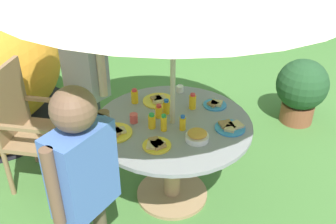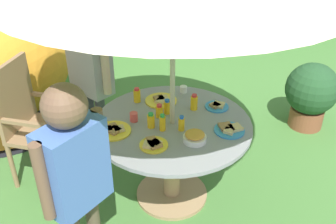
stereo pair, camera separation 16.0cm
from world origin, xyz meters
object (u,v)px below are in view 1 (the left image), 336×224
at_px(juice_bottle_mid_left, 164,123).
at_px(cup_near, 134,118).
at_px(juice_bottle_near_right, 159,111).
at_px(plate_front_edge, 230,127).
at_px(juice_bottle_spot_b, 193,102).
at_px(child_in_blue_shirt, 82,170).
at_px(juice_bottle_spot_a, 135,96).
at_px(snack_bowl, 197,136).
at_px(juice_bottle_back_edge, 166,107).
at_px(wooden_chair, 26,123).
at_px(juice_bottle_far_left, 183,123).
at_px(plate_center_front, 159,100).
at_px(plate_near_left, 156,145).
at_px(juice_bottle_far_right, 152,121).
at_px(cup_far, 180,89).
at_px(plate_center_back, 215,104).
at_px(potted_plant, 301,89).
at_px(garden_table, 172,144).
at_px(child_in_grey_shirt, 84,65).
at_px(plate_mid_right, 114,132).

bearing_deg(juice_bottle_mid_left, cup_near, 132.96).
bearing_deg(juice_bottle_near_right, plate_front_edge, -38.23).
bearing_deg(juice_bottle_near_right, juice_bottle_spot_b, 4.96).
height_order(child_in_blue_shirt, juice_bottle_spot_a, child_in_blue_shirt).
distance_m(snack_bowl, juice_bottle_spot_a, 0.69).
height_order(juice_bottle_mid_left, juice_bottle_back_edge, juice_bottle_mid_left).
bearing_deg(juice_bottle_mid_left, wooden_chair, 143.00).
distance_m(juice_bottle_far_left, juice_bottle_spot_b, 0.31).
height_order(snack_bowl, plate_center_front, snack_bowl).
bearing_deg(child_in_blue_shirt, juice_bottle_mid_left, -0.07).
bearing_deg(plate_near_left, juice_bottle_spot_a, 86.19).
bearing_deg(juice_bottle_far_right, wooden_chair, 143.52).
bearing_deg(plate_near_left, cup_far, 55.46).
xyz_separation_m(snack_bowl, plate_center_back, (0.33, 0.37, -0.02)).
xyz_separation_m(potted_plant, juice_bottle_near_right, (-1.73, -0.46, 0.37)).
xyz_separation_m(plate_center_back, plate_front_edge, (-0.05, -0.33, 0.00)).
relative_size(cup_near, cup_far, 1.17).
height_order(juice_bottle_spot_a, juice_bottle_spot_b, juice_bottle_spot_b).
bearing_deg(garden_table, plate_front_edge, -32.08).
bearing_deg(plate_front_edge, potted_plant, 31.21).
relative_size(wooden_chair, juice_bottle_spot_b, 8.12).
bearing_deg(juice_bottle_spot_b, plate_near_left, -139.74).
relative_size(potted_plant, juice_bottle_spot_b, 5.42).
bearing_deg(juice_bottle_spot_a, potted_plant, 5.82).
relative_size(potted_plant, cup_far, 11.70).
relative_size(wooden_chair, child_in_grey_shirt, 0.73).
bearing_deg(juice_bottle_spot_a, plate_center_front, -16.82).
distance_m(child_in_blue_shirt, juice_bottle_far_right, 0.79).
bearing_deg(plate_center_front, potted_plant, 8.33).
height_order(snack_bowl, juice_bottle_far_left, juice_bottle_far_left).
height_order(juice_bottle_mid_left, cup_near, juice_bottle_mid_left).
bearing_deg(plate_center_front, cup_far, 21.52).
bearing_deg(plate_front_edge, wooden_chair, 148.31).
bearing_deg(juice_bottle_far_left, potted_plant, 22.59).
xyz_separation_m(plate_front_edge, juice_bottle_spot_a, (-0.52, 0.60, 0.04)).
distance_m(garden_table, juice_bottle_far_right, 0.30).
relative_size(wooden_chair, plate_near_left, 5.39).
relative_size(garden_table, juice_bottle_spot_b, 9.10).
height_order(plate_center_back, plate_front_edge, same).
bearing_deg(plate_mid_right, garden_table, -2.50).
height_order(juice_bottle_far_right, juice_bottle_mid_left, juice_bottle_mid_left).
height_order(plate_center_back, juice_bottle_mid_left, juice_bottle_mid_left).
distance_m(plate_mid_right, juice_bottle_near_right, 0.38).
relative_size(child_in_blue_shirt, plate_front_edge, 6.44).
bearing_deg(juice_bottle_spot_a, plate_center_back, -25.98).
bearing_deg(juice_bottle_spot_b, child_in_grey_shirt, 136.20).
relative_size(snack_bowl, juice_bottle_far_right, 1.37).
height_order(plate_mid_right, plate_front_edge, same).
distance_m(juice_bottle_spot_b, cup_near, 0.48).
height_order(plate_center_front, juice_bottle_far_left, juice_bottle_far_left).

